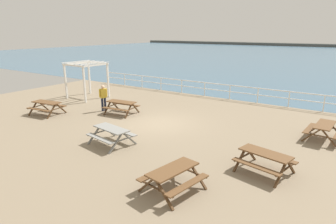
# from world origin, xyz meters

# --- Properties ---
(ground_plane) EXTENTS (30.00, 24.00, 0.20)m
(ground_plane) POSITION_xyz_m (0.00, 0.00, -0.10)
(ground_plane) COLOR gray
(sea_band) EXTENTS (142.00, 90.00, 0.01)m
(sea_band) POSITION_xyz_m (0.00, 52.75, 0.00)
(sea_band) COLOR #476B84
(sea_band) RESTS_ON ground
(distant_shoreline) EXTENTS (142.00, 6.00, 1.80)m
(distant_shoreline) POSITION_xyz_m (0.00, 95.75, 0.00)
(distant_shoreline) COLOR #4C4C47
(distant_shoreline) RESTS_ON ground
(seaward_railing) EXTENTS (23.07, 0.07, 1.08)m
(seaward_railing) POSITION_xyz_m (-0.00, 7.75, 0.76)
(seaward_railing) COLOR white
(seaward_railing) RESTS_ON ground
(picnic_table_near_left) EXTENTS (2.01, 1.77, 0.80)m
(picnic_table_near_left) POSITION_xyz_m (0.10, -3.66, 0.58)
(picnic_table_near_left) COLOR gray
(picnic_table_near_left) RESTS_ON ground
(picnic_table_near_right) EXTENTS (1.96, 1.73, 0.80)m
(picnic_table_near_right) POSITION_xyz_m (-2.96, 0.30, 0.58)
(picnic_table_near_right) COLOR brown
(picnic_table_near_right) RESTS_ON ground
(picnic_table_mid_centre) EXTENTS (1.81, 2.04, 0.80)m
(picnic_table_mid_centre) POSITION_xyz_m (4.51, -5.43, 0.58)
(picnic_table_mid_centre) COLOR brown
(picnic_table_mid_centre) RESTS_ON ground
(picnic_table_far_left) EXTENTS (2.08, 1.85, 0.80)m
(picnic_table_far_left) POSITION_xyz_m (6.58, -2.57, 0.58)
(picnic_table_far_left) COLOR brown
(picnic_table_far_left) RESTS_ON ground
(picnic_table_far_right) EXTENTS (1.64, 1.89, 0.80)m
(picnic_table_far_right) POSITION_xyz_m (7.93, 2.24, 0.58)
(picnic_table_far_right) COLOR brown
(picnic_table_far_right) RESTS_ON ground
(picnic_table_seaward) EXTENTS (1.99, 1.75, 0.80)m
(picnic_table_seaward) POSITION_xyz_m (-6.69, -2.30, 0.58)
(picnic_table_seaward) COLOR brown
(picnic_table_seaward) RESTS_ON ground
(visitor) EXTENTS (0.35, 0.49, 1.66)m
(visitor) POSITION_xyz_m (-4.36, 0.18, 0.95)
(visitor) COLOR #1E2338
(visitor) RESTS_ON ground
(lattice_pergola) EXTENTS (2.54, 2.66, 2.70)m
(lattice_pergola) POSITION_xyz_m (-8.13, 2.19, 2.00)
(lattice_pergola) COLOR white
(lattice_pergola) RESTS_ON ground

